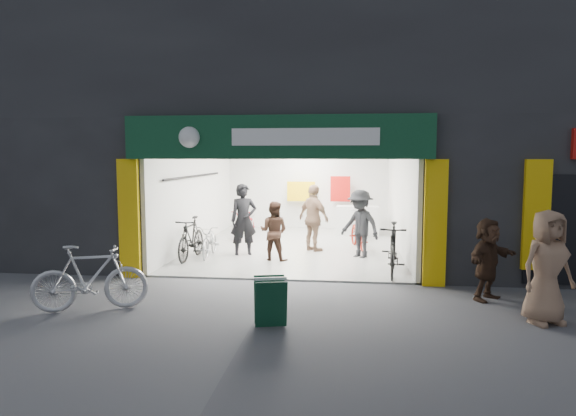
% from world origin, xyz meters
% --- Properties ---
extents(ground, '(60.00, 60.00, 0.00)m').
position_xyz_m(ground, '(0.00, 0.00, 0.00)').
color(ground, '#56565B').
rests_on(ground, ground).
extents(building, '(17.00, 10.27, 8.00)m').
position_xyz_m(building, '(0.91, 4.99, 4.31)').
color(building, '#232326').
rests_on(building, ground).
extents(bike_left_front, '(0.69, 1.69, 0.87)m').
position_xyz_m(bike_left_front, '(-2.12, 2.37, 0.43)').
color(bike_left_front, '#AEAFB3').
rests_on(bike_left_front, ground).
extents(bike_left_midfront, '(0.59, 1.86, 1.11)m').
position_xyz_m(bike_left_midfront, '(-2.50, 1.93, 0.55)').
color(bike_left_midfront, black).
rests_on(bike_left_midfront, ground).
extents(bike_left_midback, '(0.81, 1.84, 0.93)m').
position_xyz_m(bike_left_midback, '(-1.80, 5.48, 0.47)').
color(bike_left_midback, maroon).
rests_on(bike_left_midback, ground).
extents(bike_left_back, '(0.73, 1.60, 0.93)m').
position_xyz_m(bike_left_back, '(-1.83, 6.83, 0.46)').
color(bike_left_back, '#BBBBC0').
rests_on(bike_left_back, ground).
extents(bike_right_front, '(0.76, 2.01, 1.18)m').
position_xyz_m(bike_right_front, '(2.50, 0.82, 0.59)').
color(bike_right_front, black).
rests_on(bike_right_front, ground).
extents(bike_right_mid, '(0.96, 1.83, 0.92)m').
position_xyz_m(bike_right_mid, '(1.80, 3.98, 0.46)').
color(bike_right_mid, maroon).
rests_on(bike_right_mid, ground).
extents(bike_right_back, '(0.59, 1.75, 1.04)m').
position_xyz_m(bike_right_back, '(1.80, 5.93, 0.52)').
color(bike_right_back, '#BAB9BF').
rests_on(bike_right_back, ground).
extents(parked_bike, '(1.99, 1.20, 1.16)m').
position_xyz_m(parked_bike, '(-2.91, -2.48, 0.58)').
color(parked_bike, silver).
rests_on(parked_bike, ground).
extents(customer_a, '(0.83, 0.70, 1.93)m').
position_xyz_m(customer_a, '(-1.26, 2.60, 0.97)').
color(customer_a, black).
rests_on(customer_a, ground).
extents(customer_b, '(0.84, 0.72, 1.53)m').
position_xyz_m(customer_b, '(-0.37, 2.03, 0.76)').
color(customer_b, '#3B241B').
rests_on(customer_b, ground).
extents(customer_c, '(1.32, 1.25, 1.79)m').
position_xyz_m(customer_c, '(1.80, 2.62, 0.90)').
color(customer_c, black).
rests_on(customer_c, ground).
extents(customer_d, '(1.12, 1.09, 1.89)m').
position_xyz_m(customer_d, '(0.55, 3.36, 0.94)').
color(customer_d, '#8A6850').
rests_on(customer_d, ground).
extents(pedestrian_near, '(1.04, 0.86, 1.82)m').
position_xyz_m(pedestrian_near, '(4.63, -2.27, 0.91)').
color(pedestrian_near, '#8F6C53').
rests_on(pedestrian_near, ground).
extents(pedestrian_far, '(1.30, 1.35, 1.53)m').
position_xyz_m(pedestrian_far, '(4.06, -0.97, 0.76)').
color(pedestrian_far, '#3A261A').
rests_on(pedestrian_far, ground).
extents(sandwich_board, '(0.59, 0.61, 0.76)m').
position_xyz_m(sandwich_board, '(0.30, -2.94, 0.42)').
color(sandwich_board, '#0E3823').
rests_on(sandwich_board, ground).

